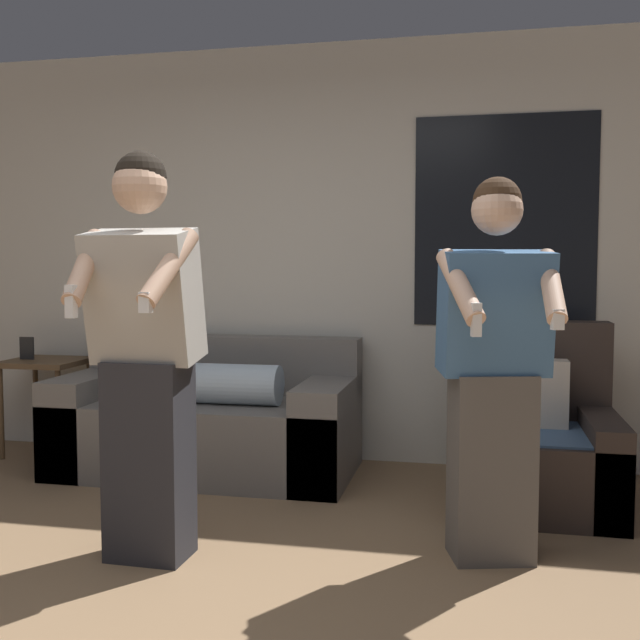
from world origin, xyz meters
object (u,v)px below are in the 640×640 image
(couch, at_px, (208,422))
(person_right, at_px, (494,371))
(side_table, at_px, (45,374))
(person_left, at_px, (145,356))
(armchair, at_px, (532,445))

(couch, bearing_deg, person_right, -32.46)
(couch, height_order, person_right, person_right)
(side_table, bearing_deg, person_left, -46.91)
(couch, bearing_deg, armchair, -6.37)
(person_right, bearing_deg, person_left, -168.20)
(couch, distance_m, person_right, 2.08)
(couch, relative_size, person_left, 1.03)
(couch, relative_size, side_table, 2.28)
(armchair, xyz_separation_m, person_left, (-1.68, -1.17, 0.58))
(armchair, relative_size, person_right, 0.58)
(person_left, bearing_deg, armchair, 34.80)
(armchair, relative_size, side_table, 1.21)
(side_table, relative_size, person_right, 0.48)
(side_table, distance_m, person_right, 3.20)
(side_table, distance_m, person_left, 2.18)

